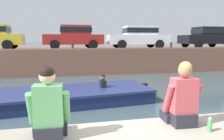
{
  "coord_description": "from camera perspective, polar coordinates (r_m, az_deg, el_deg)",
  "views": [
    {
      "loc": [
        -1.14,
        -3.22,
        2.25
      ],
      "look_at": [
        0.28,
        3.59,
        1.27
      ],
      "focal_mm": 35.0,
      "sensor_mm": 36.0,
      "label": 1
    }
  ],
  "objects": [
    {
      "name": "person_seated_right",
      "position": [
        3.47,
        17.85,
        -7.57
      ],
      "size": [
        0.54,
        0.54,
        0.97
      ],
      "color": "#282833",
      "rests_on": "near_quay"
    },
    {
      "name": "bottle_drink",
      "position": [
        3.43,
        24.16,
        -12.96
      ],
      "size": [
        0.06,
        0.06,
        0.2
      ],
      "color": "#4CB259",
      "rests_on": "near_quay"
    },
    {
      "name": "far_wall_coping",
      "position": [
        13.66,
        -7.0,
        5.48
      ],
      "size": [
        60.0,
        0.24,
        0.08
      ],
      "primitive_type": "cube",
      "color": "#925F4C",
      "rests_on": "far_quay_wall"
    },
    {
      "name": "ground_plane",
      "position": [
        8.72,
        -3.89,
        -6.98
      ],
      "size": [
        400.0,
        400.0,
        0.0
      ],
      "primitive_type": "plane",
      "color": "#3D5156"
    },
    {
      "name": "motorboat_passing",
      "position": [
        7.97,
        -11.83,
        -6.75
      ],
      "size": [
        6.74,
        2.77,
        0.97
      ],
      "color": "navy",
      "rests_on": "ground"
    },
    {
      "name": "mooring_bollard_east",
      "position": [
        15.39,
        15.16,
        6.29
      ],
      "size": [
        0.15,
        0.15,
        0.45
      ],
      "color": "#2D2B28",
      "rests_on": "far_quay_wall"
    },
    {
      "name": "far_quay_wall",
      "position": [
        16.58,
        -7.79,
        2.95
      ],
      "size": [
        60.0,
        6.0,
        1.62
      ],
      "primitive_type": "cube",
      "color": "brown",
      "rests_on": "ground"
    },
    {
      "name": "person_seated_left",
      "position": [
        2.96,
        -16.13,
        -10.19
      ],
      "size": [
        0.54,
        0.53,
        0.97
      ],
      "color": "#282833",
      "rests_on": "near_quay"
    },
    {
      "name": "car_left_inner_red",
      "position": [
        14.83,
        -9.9,
        8.73
      ],
      "size": [
        3.91,
        2.04,
        1.54
      ],
      "color": "#B2231E",
      "rests_on": "far_quay_wall"
    },
    {
      "name": "car_right_inner_black",
      "position": [
        18.11,
        23.57,
        8.04
      ],
      "size": [
        3.84,
        2.07,
        1.54
      ],
      "color": "black",
      "rests_on": "far_quay_wall"
    },
    {
      "name": "mooring_bollard_mid",
      "position": [
        13.74,
        -10.28,
        6.26
      ],
      "size": [
        0.15,
        0.15,
        0.45
      ],
      "color": "#2D2B28",
      "rests_on": "far_quay_wall"
    },
    {
      "name": "car_centre_white",
      "position": [
        15.63,
        6.88,
        8.76
      ],
      "size": [
        4.26,
        2.15,
        1.54
      ],
      "color": "white",
      "rests_on": "far_quay_wall"
    }
  ]
}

